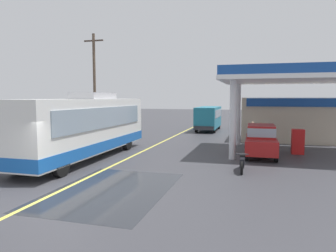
% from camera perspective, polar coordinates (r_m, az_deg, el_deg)
% --- Properties ---
extents(ground, '(120.00, 120.00, 0.00)m').
position_cam_1_polar(ground, '(29.78, 2.42, -1.29)').
color(ground, '#38383D').
extents(lane_divider_stripe, '(0.16, 50.00, 0.01)m').
position_cam_1_polar(lane_divider_stripe, '(24.98, -0.21, -2.55)').
color(lane_divider_stripe, '#D8CC4C').
rests_on(lane_divider_stripe, ground).
extents(wet_puddle_patch, '(4.08, 5.97, 0.01)m').
position_cam_1_polar(wet_puddle_patch, '(11.79, -10.42, -11.57)').
color(wet_puddle_patch, '#26282D').
rests_on(wet_puddle_patch, ground).
extents(coach_bus_main, '(2.60, 11.04, 3.69)m').
position_cam_1_polar(coach_bus_main, '(17.75, -15.09, -0.35)').
color(coach_bus_main, white).
rests_on(coach_bus_main, ground).
extents(gas_station_roadside, '(9.10, 11.95, 5.10)m').
position_cam_1_polar(gas_station_roadside, '(24.21, 21.80, 3.06)').
color(gas_station_roadside, '#194799').
rests_on(gas_station_roadside, ground).
extents(car_at_pump, '(1.70, 4.20, 1.82)m').
position_cam_1_polar(car_at_pump, '(18.72, 16.82, -2.28)').
color(car_at_pump, maroon).
rests_on(car_at_pump, ground).
extents(minibus_opposing_lane, '(2.04, 6.13, 2.44)m').
position_cam_1_polar(minibus_opposing_lane, '(32.08, 7.48, 1.78)').
color(minibus_opposing_lane, teal).
rests_on(minibus_opposing_lane, ground).
extents(cyclist_on_shoulder, '(0.34, 1.82, 1.72)m').
position_cam_1_polar(cyclist_on_shoulder, '(15.56, -28.25, -5.04)').
color(cyclist_on_shoulder, black).
rests_on(cyclist_on_shoulder, ground).
extents(motorcycle_parked_forecourt, '(0.55, 1.80, 0.92)m').
position_cam_1_polar(motorcycle_parked_forecourt, '(14.77, 13.61, -6.42)').
color(motorcycle_parked_forecourt, black).
rests_on(motorcycle_parked_forecourt, ground).
extents(pedestrian_near_pump, '(0.55, 0.22, 1.66)m').
position_cam_1_polar(pedestrian_near_pump, '(22.71, 16.73, -1.20)').
color(pedestrian_near_pump, '#33333F').
rests_on(pedestrian_near_pump, ground).
extents(pedestrian_by_shop, '(0.55, 0.22, 1.66)m').
position_cam_1_polar(pedestrian_by_shop, '(23.32, 15.31, -0.99)').
color(pedestrian_by_shop, '#33333F').
rests_on(pedestrian_by_shop, ground).
extents(utility_pole_roadside, '(1.80, 0.24, 8.94)m').
position_cam_1_polar(utility_pole_roadside, '(28.10, -13.44, 7.68)').
color(utility_pole_roadside, brown).
rests_on(utility_pole_roadside, ground).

